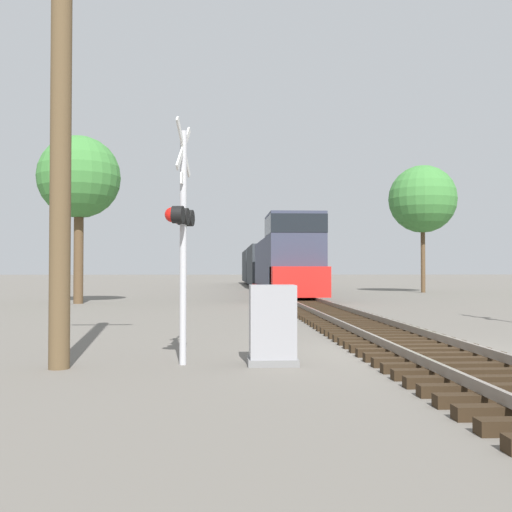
{
  "coord_description": "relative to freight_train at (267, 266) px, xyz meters",
  "views": [
    {
      "loc": [
        -3.85,
        -11.6,
        1.66
      ],
      "look_at": [
        -2.59,
        10.94,
        2.18
      ],
      "focal_mm": 42.0,
      "sensor_mm": 36.0,
      "label": 1
    }
  ],
  "objects": [
    {
      "name": "ground_plane",
      "position": [
        0.0,
        -40.1,
        -2.03
      ],
      "size": [
        400.0,
        400.0,
        0.0
      ],
      "primitive_type": "plane",
      "color": "#666059"
    },
    {
      "name": "tree_mid_background",
      "position": [
        10.88,
        -8.51,
        4.84
      ],
      "size": [
        4.96,
        4.96,
        9.36
      ],
      "color": "brown",
      "rests_on": "ground"
    },
    {
      "name": "utility_pole",
      "position": [
        -6.59,
        -41.47,
        2.47
      ],
      "size": [
        1.8,
        0.35,
        8.82
      ],
      "color": "brown",
      "rests_on": "ground"
    },
    {
      "name": "relay_cabinet",
      "position": [
        -2.98,
        -41.23,
        -1.34
      ],
      "size": [
        0.88,
        0.69,
        1.39
      ],
      "color": "slate",
      "rests_on": "ground"
    },
    {
      "name": "freight_train",
      "position": [
        0.0,
        0.0,
        0.0
      ],
      "size": [
        2.92,
        47.49,
        4.65
      ],
      "color": "#33384C",
      "rests_on": "ground"
    },
    {
      "name": "tree_far_right",
      "position": [
        -10.93,
        -21.84,
        4.16
      ],
      "size": [
        4.05,
        4.05,
        8.28
      ],
      "color": "brown",
      "rests_on": "ground"
    },
    {
      "name": "rail_track_bed",
      "position": [
        0.0,
        -40.1,
        -1.89
      ],
      "size": [
        2.6,
        160.0,
        0.31
      ],
      "color": "black",
      "rests_on": "ground"
    },
    {
      "name": "crossing_signal_near",
      "position": [
        -4.57,
        -41.14,
        0.45
      ],
      "size": [
        0.48,
        1.02,
        4.27
      ],
      "rotation": [
        0.0,
        0.0,
        -1.76
      ],
      "color": "#B7B7BC",
      "rests_on": "ground"
    }
  ]
}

